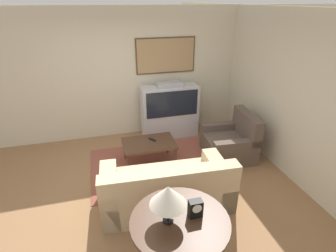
# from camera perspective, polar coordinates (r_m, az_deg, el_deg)

# --- Properties ---
(ground_plane) EXTENTS (12.00, 12.00, 0.00)m
(ground_plane) POSITION_cam_1_polar(r_m,az_deg,el_deg) (4.38, -6.61, -13.98)
(ground_plane) COLOR #8E6642
(wall_back) EXTENTS (12.00, 0.10, 2.70)m
(wall_back) POSITION_cam_1_polar(r_m,az_deg,el_deg) (5.68, -10.61, 10.80)
(wall_back) COLOR beige
(wall_back) RESTS_ON ground_plane
(wall_right) EXTENTS (0.06, 12.00, 2.70)m
(wall_right) POSITION_cam_1_polar(r_m,az_deg,el_deg) (4.74, 25.76, 5.52)
(wall_right) COLOR beige
(wall_right) RESTS_ON ground_plane
(area_rug) EXTENTS (2.36, 1.64, 0.01)m
(area_rug) POSITION_cam_1_polar(r_m,az_deg,el_deg) (4.96, -2.65, -8.37)
(area_rug) COLOR brown
(area_rug) RESTS_ON ground_plane
(tv) EXTENTS (1.22, 0.45, 1.23)m
(tv) POSITION_cam_1_polar(r_m,az_deg,el_deg) (5.75, 0.33, 3.31)
(tv) COLOR #B7B7BC
(tv) RESTS_ON ground_plane
(couch) EXTENTS (1.93, 1.04, 0.81)m
(couch) POSITION_cam_1_polar(r_m,az_deg,el_deg) (3.95, -0.31, -13.45)
(couch) COLOR #CCB289
(couch) RESTS_ON ground_plane
(armchair) EXTENTS (0.93, 0.99, 0.88)m
(armchair) POSITION_cam_1_polar(r_m,az_deg,el_deg) (5.24, 13.49, -3.56)
(armchair) COLOR brown
(armchair) RESTS_ON ground_plane
(coffee_table) EXTENTS (0.94, 0.62, 0.45)m
(coffee_table) POSITION_cam_1_polar(r_m,az_deg,el_deg) (4.81, -4.14, -4.03)
(coffee_table) COLOR #472D1E
(coffee_table) RESTS_ON ground_plane
(console_table) EXTENTS (1.04, 1.04, 0.76)m
(console_table) POSITION_cam_1_polar(r_m,az_deg,el_deg) (2.90, 2.63, -20.79)
(console_table) COLOR #472D1E
(console_table) RESTS_ON ground_plane
(table_lamp) EXTENTS (0.37, 0.37, 0.44)m
(table_lamp) POSITION_cam_1_polar(r_m,az_deg,el_deg) (2.61, 0.02, -14.95)
(table_lamp) COLOR black
(table_lamp) RESTS_ON console_table
(mantel_clock) EXTENTS (0.14, 0.10, 0.20)m
(mantel_clock) POSITION_cam_1_polar(r_m,az_deg,el_deg) (2.84, 5.99, -17.40)
(mantel_clock) COLOR black
(mantel_clock) RESTS_ON console_table
(remote) EXTENTS (0.12, 0.16, 0.02)m
(remote) POSITION_cam_1_polar(r_m,az_deg,el_deg) (4.85, -3.45, -2.94)
(remote) COLOR black
(remote) RESTS_ON coffee_table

